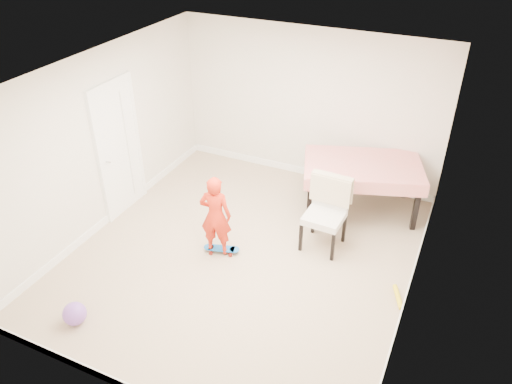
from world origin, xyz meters
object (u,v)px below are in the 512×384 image
at_px(child, 216,218).
at_px(balloon, 75,314).
at_px(dining_chair, 324,215).
at_px(dining_table, 360,187).
at_px(skateboard, 222,250).

distance_m(child, balloon, 2.12).
bearing_deg(dining_chair, dining_table, 81.35).
xyz_separation_m(dining_table, dining_chair, (-0.22, -1.14, 0.12)).
xyz_separation_m(dining_table, child, (-1.52, -1.91, 0.18)).
distance_m(dining_table, child, 2.45).
height_order(dining_table, balloon, dining_table).
height_order(skateboard, child, child).
height_order(dining_table, skateboard, dining_table).
distance_m(dining_table, balloon, 4.49).
distance_m(dining_table, skateboard, 2.41).
distance_m(skateboard, balloon, 2.12).
xyz_separation_m(dining_table, skateboard, (-1.46, -1.88, -0.38)).
xyz_separation_m(dining_table, balloon, (-2.41, -3.77, -0.28)).
relative_size(child, balloon, 4.27).
distance_m(dining_chair, balloon, 3.44).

